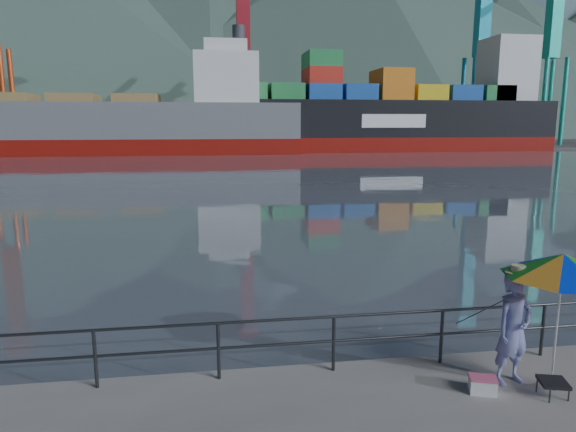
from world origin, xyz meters
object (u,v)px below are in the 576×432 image
at_px(fisherman, 513,329).
at_px(container_ship, 394,112).
at_px(beach_umbrella, 563,266).
at_px(cooler_bag, 483,386).
at_px(bulk_carrier, 113,124).

xyz_separation_m(fisherman, container_ship, (24.22, 72.20, 4.94)).
height_order(beach_umbrella, container_ship, container_ship).
xyz_separation_m(beach_umbrella, cooler_bag, (-1.23, -0.01, -1.96)).
bearing_deg(beach_umbrella, bulk_carrier, 105.26).
bearing_deg(fisherman, container_ship, 56.70).
height_order(fisherman, bulk_carrier, bulk_carrier).
distance_m(cooler_bag, container_ship, 76.82).
distance_m(beach_umbrella, bulk_carrier, 72.94).
bearing_deg(cooler_bag, bulk_carrier, 122.99).
xyz_separation_m(cooler_bag, bulk_carrier, (-17.96, 70.35, 3.93)).
distance_m(cooler_bag, bulk_carrier, 72.72).
height_order(cooler_bag, bulk_carrier, bulk_carrier).
xyz_separation_m(bulk_carrier, container_ship, (42.81, 2.10, 1.84)).
relative_size(cooler_bag, container_ship, 0.01).
height_order(bulk_carrier, container_ship, container_ship).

